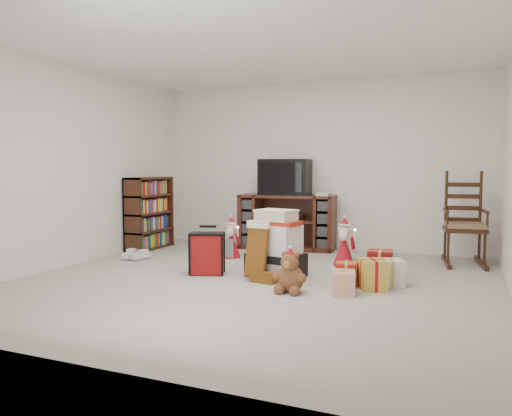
# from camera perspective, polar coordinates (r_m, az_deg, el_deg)

# --- Properties ---
(room) EXTENTS (5.01, 5.01, 2.51)m
(room) POSITION_cam_1_polar(r_m,az_deg,el_deg) (5.28, -0.17, 4.87)
(room) COLOR #B5B0A6
(room) RESTS_ON ground
(tv_stand) EXTENTS (1.47, 0.63, 0.82)m
(tv_stand) POSITION_cam_1_polar(r_m,az_deg,el_deg) (7.54, 3.60, -1.58)
(tv_stand) COLOR #441D13
(tv_stand) RESTS_ON floor
(bookshelf) EXTENTS (0.29, 0.88, 1.08)m
(bookshelf) POSITION_cam_1_polar(r_m,az_deg,el_deg) (7.69, -12.08, -0.72)
(bookshelf) COLOR #3E1C10
(bookshelf) RESTS_ON floor
(rocking_chair) EXTENTS (0.60, 0.87, 1.23)m
(rocking_chair) POSITION_cam_1_polar(r_m,az_deg,el_deg) (6.89, 22.73, -2.44)
(rocking_chair) COLOR #3E1C10
(rocking_chair) RESTS_ON floor
(gift_pile) EXTENTS (0.67, 0.55, 0.74)m
(gift_pile) POSITION_cam_1_polar(r_m,az_deg,el_deg) (5.63, 2.30, -4.59)
(gift_pile) COLOR black
(gift_pile) RESTS_ON floor
(red_suitcase) EXTENTS (0.42, 0.31, 0.57)m
(red_suitcase) POSITION_cam_1_polar(r_m,az_deg,el_deg) (5.76, -5.62, -5.19)
(red_suitcase) COLOR maroon
(red_suitcase) RESTS_ON floor
(stocking) EXTENTS (0.33, 0.18, 0.66)m
(stocking) POSITION_cam_1_polar(r_m,az_deg,el_deg) (5.41, 0.08, -4.90)
(stocking) COLOR #0B6715
(stocking) RESTS_ON floor
(teddy_bear) EXTENTS (0.27, 0.24, 0.40)m
(teddy_bear) POSITION_cam_1_polar(r_m,az_deg,el_deg) (4.96, 3.95, -7.61)
(teddy_bear) COLOR brown
(teddy_bear) RESTS_ON floor
(santa_figurine) EXTENTS (0.31, 0.30, 0.64)m
(santa_figurine) POSITION_cam_1_polar(r_m,az_deg,el_deg) (6.13, 10.03, -4.65)
(santa_figurine) COLOR #A9121D
(santa_figurine) RESTS_ON floor
(mrs_claus_figurine) EXTENTS (0.29, 0.27, 0.59)m
(mrs_claus_figurine) POSITION_cam_1_polar(r_m,az_deg,el_deg) (6.59, -2.82, -4.09)
(mrs_claus_figurine) COLOR #A9121D
(mrs_claus_figurine) RESTS_ON floor
(sneaker_pair) EXTENTS (0.34, 0.28, 0.09)m
(sneaker_pair) POSITION_cam_1_polar(r_m,az_deg,el_deg) (6.88, -13.71, -5.36)
(sneaker_pair) COLOR silver
(sneaker_pair) RESTS_ON floor
(gift_cluster) EXTENTS (0.78, 1.09, 0.27)m
(gift_cluster) POSITION_cam_1_polar(r_m,az_deg,el_deg) (5.39, 12.49, -7.19)
(gift_cluster) COLOR #AF2614
(gift_cluster) RESTS_ON floor
(crt_television) EXTENTS (0.77, 0.59, 0.53)m
(crt_television) POSITION_cam_1_polar(r_m,az_deg,el_deg) (7.51, 3.36, 3.56)
(crt_television) COLOR black
(crt_television) RESTS_ON tv_stand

